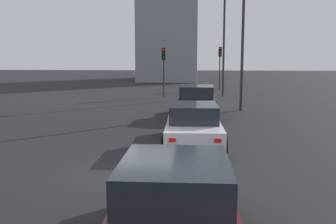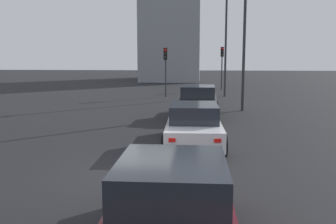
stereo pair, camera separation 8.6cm
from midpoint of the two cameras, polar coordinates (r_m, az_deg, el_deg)
name	(u,v)px [view 1 (the left image)]	position (r m, az deg, el deg)	size (l,w,h in m)	color
ground_plane	(126,179)	(9.75, -6.78, -10.23)	(160.00, 160.00, 0.20)	black
car_black_left_lead	(197,102)	(18.89, 4.35, 1.56)	(4.70, 2.17, 1.60)	black
car_white_left_second	(193,125)	(12.74, 3.71, -2.00)	(4.71, 2.13, 1.46)	silver
car_maroon_left_third	(175,208)	(5.78, 0.71, -14.62)	(4.34, 2.04, 1.54)	#510F16
traffic_light_near_left	(164,62)	(28.51, -0.76, 7.77)	(0.32, 0.30, 3.74)	#2D2D30
traffic_light_near_right	(220,59)	(35.11, 7.94, 8.08)	(0.32, 0.30, 3.99)	#2D2D30
street_lamp_kerbside	(224,31)	(29.13, 8.55, 12.22)	(0.56, 0.36, 8.65)	#2D2D30
street_lamp_far	(243,31)	(21.43, 11.35, 12.11)	(0.56, 0.36, 7.60)	#2D2D30
building_facade_left	(170,33)	(51.21, 0.26, 12.04)	(12.92, 7.45, 12.56)	gray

